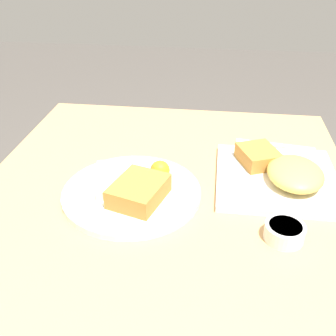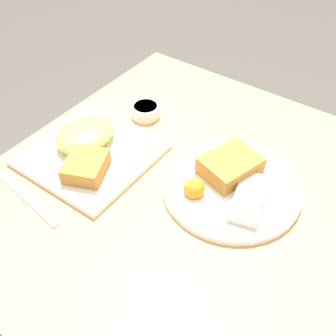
{
  "view_description": "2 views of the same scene",
  "coord_description": "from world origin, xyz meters",
  "px_view_note": "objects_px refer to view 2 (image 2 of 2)",
  "views": [
    {
      "loc": [
        -0.71,
        -0.09,
        1.21
      ],
      "look_at": [
        0.02,
        0.0,
        0.76
      ],
      "focal_mm": 42.0,
      "sensor_mm": 36.0,
      "label": 1
    },
    {
      "loc": [
        0.48,
        0.29,
        1.34
      ],
      "look_at": [
        0.03,
        -0.04,
        0.79
      ],
      "focal_mm": 42.0,
      "sensor_mm": 36.0,
      "label": 2
    }
  ],
  "objects_px": {
    "plate_square_near": "(88,148)",
    "sauce_ramekin": "(146,110)",
    "plate_oval_far": "(231,183)",
    "butter_knife": "(28,199)"
  },
  "relations": [
    {
      "from": "plate_square_near",
      "to": "sauce_ramekin",
      "type": "xyz_separation_m",
      "value": [
        -0.19,
        0.01,
        -0.0
      ]
    },
    {
      "from": "plate_square_near",
      "to": "plate_oval_far",
      "type": "relative_size",
      "value": 0.91
    },
    {
      "from": "plate_oval_far",
      "to": "sauce_ramekin",
      "type": "bearing_deg",
      "value": -107.69
    },
    {
      "from": "plate_square_near",
      "to": "butter_knife",
      "type": "xyz_separation_m",
      "value": [
        0.17,
        -0.01,
        -0.02
      ]
    },
    {
      "from": "plate_square_near",
      "to": "sauce_ramekin",
      "type": "distance_m",
      "value": 0.19
    },
    {
      "from": "sauce_ramekin",
      "to": "plate_oval_far",
      "type": "bearing_deg",
      "value": 72.31
    },
    {
      "from": "plate_square_near",
      "to": "sauce_ramekin",
      "type": "relative_size",
      "value": 3.65
    },
    {
      "from": "plate_oval_far",
      "to": "butter_knife",
      "type": "relative_size",
      "value": 1.45
    },
    {
      "from": "butter_knife",
      "to": "plate_square_near",
      "type": "bearing_deg",
      "value": 95.57
    },
    {
      "from": "plate_square_near",
      "to": "plate_oval_far",
      "type": "xyz_separation_m",
      "value": [
        -0.1,
        0.31,
        -0.01
      ]
    }
  ]
}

